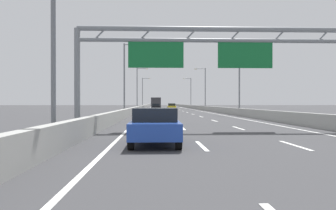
% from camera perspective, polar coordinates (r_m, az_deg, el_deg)
% --- Properties ---
extents(ground_plane, '(260.00, 260.00, 0.00)m').
position_cam_1_polar(ground_plane, '(100.59, -0.06, -0.55)').
color(ground_plane, '#38383A').
extents(lane_dash_left_1, '(0.16, 3.00, 0.01)m').
position_cam_1_polar(lane_dash_left_1, '(13.24, 5.59, -6.75)').
color(lane_dash_left_1, white).
rests_on(lane_dash_left_1, ground_plane).
extents(lane_dash_left_2, '(0.16, 3.00, 0.01)m').
position_cam_1_polar(lane_dash_left_2, '(22.15, 2.47, -3.87)').
color(lane_dash_left_2, white).
rests_on(lane_dash_left_2, ground_plane).
extents(lane_dash_left_3, '(0.16, 3.00, 0.01)m').
position_cam_1_polar(lane_dash_left_3, '(31.11, 1.16, -2.64)').
color(lane_dash_left_3, white).
rests_on(lane_dash_left_3, ground_plane).
extents(lane_dash_left_4, '(0.16, 3.00, 0.01)m').
position_cam_1_polar(lane_dash_left_4, '(40.09, 0.43, -1.96)').
color(lane_dash_left_4, white).
rests_on(lane_dash_left_4, ground_plane).
extents(lane_dash_left_5, '(0.16, 3.00, 0.01)m').
position_cam_1_polar(lane_dash_left_5, '(49.07, -0.03, -1.53)').
color(lane_dash_left_5, white).
rests_on(lane_dash_left_5, ground_plane).
extents(lane_dash_left_6, '(0.16, 3.00, 0.01)m').
position_cam_1_polar(lane_dash_left_6, '(58.06, -0.35, -1.23)').
color(lane_dash_left_6, white).
rests_on(lane_dash_left_6, ground_plane).
extents(lane_dash_left_7, '(0.16, 3.00, 0.01)m').
position_cam_1_polar(lane_dash_left_7, '(67.06, -0.58, -1.01)').
color(lane_dash_left_7, white).
rests_on(lane_dash_left_7, ground_plane).
extents(lane_dash_left_8, '(0.16, 3.00, 0.01)m').
position_cam_1_polar(lane_dash_left_8, '(76.05, -0.76, -0.85)').
color(lane_dash_left_8, white).
rests_on(lane_dash_left_8, ground_plane).
extents(lane_dash_left_9, '(0.16, 3.00, 0.01)m').
position_cam_1_polar(lane_dash_left_9, '(85.05, -0.90, -0.72)').
color(lane_dash_left_9, white).
rests_on(lane_dash_left_9, ground_plane).
extents(lane_dash_left_10, '(0.16, 3.00, 0.01)m').
position_cam_1_polar(lane_dash_left_10, '(94.05, -1.01, -0.61)').
color(lane_dash_left_10, white).
rests_on(lane_dash_left_10, ground_plane).
extents(lane_dash_left_11, '(0.16, 3.00, 0.01)m').
position_cam_1_polar(lane_dash_left_11, '(103.04, -1.11, -0.52)').
color(lane_dash_left_11, white).
rests_on(lane_dash_left_11, ground_plane).
extents(lane_dash_left_12, '(0.16, 3.00, 0.01)m').
position_cam_1_polar(lane_dash_left_12, '(112.04, -1.19, -0.45)').
color(lane_dash_left_12, white).
rests_on(lane_dash_left_12, ground_plane).
extents(lane_dash_left_13, '(0.16, 3.00, 0.01)m').
position_cam_1_polar(lane_dash_left_13, '(121.04, -1.25, -0.39)').
color(lane_dash_left_13, white).
rests_on(lane_dash_left_13, ground_plane).
extents(lane_dash_left_14, '(0.16, 3.00, 0.01)m').
position_cam_1_polar(lane_dash_left_14, '(130.04, -1.31, -0.33)').
color(lane_dash_left_14, white).
rests_on(lane_dash_left_14, ground_plane).
extents(lane_dash_left_15, '(0.16, 3.00, 0.01)m').
position_cam_1_polar(lane_dash_left_15, '(139.04, -1.36, -0.28)').
color(lane_dash_left_15, white).
rests_on(lane_dash_left_15, ground_plane).
extents(lane_dash_left_16, '(0.16, 3.00, 0.01)m').
position_cam_1_polar(lane_dash_left_16, '(148.03, -1.40, -0.24)').
color(lane_dash_left_16, white).
rests_on(lane_dash_left_16, ground_plane).
extents(lane_dash_left_17, '(0.16, 3.00, 0.01)m').
position_cam_1_polar(lane_dash_left_17, '(157.03, -1.44, -0.21)').
color(lane_dash_left_17, white).
rests_on(lane_dash_left_17, ground_plane).
extents(lane_dash_right_1, '(0.16, 3.00, 0.01)m').
position_cam_1_polar(lane_dash_right_1, '(14.17, 20.27, -6.30)').
color(lane_dash_right_1, white).
rests_on(lane_dash_right_1, ground_plane).
extents(lane_dash_right_2, '(0.16, 3.00, 0.01)m').
position_cam_1_polar(lane_dash_right_2, '(22.72, 11.58, -3.77)').
color(lane_dash_right_2, white).
rests_on(lane_dash_right_2, ground_plane).
extents(lane_dash_right_3, '(0.16, 3.00, 0.01)m').
position_cam_1_polar(lane_dash_right_3, '(31.52, 7.71, -2.60)').
color(lane_dash_right_3, white).
rests_on(lane_dash_right_3, ground_plane).
extents(lane_dash_right_4, '(0.16, 3.00, 0.01)m').
position_cam_1_polar(lane_dash_right_4, '(40.40, 5.54, -1.94)').
color(lane_dash_right_4, white).
rests_on(lane_dash_right_4, ground_plane).
extents(lane_dash_right_5, '(0.16, 3.00, 0.01)m').
position_cam_1_polar(lane_dash_right_5, '(49.33, 4.15, -1.52)').
color(lane_dash_right_5, white).
rests_on(lane_dash_right_5, ground_plane).
extents(lane_dash_right_6, '(0.16, 3.00, 0.01)m').
position_cam_1_polar(lane_dash_right_6, '(58.28, 3.19, -1.23)').
color(lane_dash_right_6, white).
rests_on(lane_dash_right_6, ground_plane).
extents(lane_dash_right_7, '(0.16, 3.00, 0.01)m').
position_cam_1_polar(lane_dash_right_7, '(67.25, 2.49, -1.01)').
color(lane_dash_right_7, white).
rests_on(lane_dash_right_7, ground_plane).
extents(lane_dash_right_8, '(0.16, 3.00, 0.01)m').
position_cam_1_polar(lane_dash_right_8, '(76.22, 1.95, -0.84)').
color(lane_dash_right_8, white).
rests_on(lane_dash_right_8, ground_plane).
extents(lane_dash_right_9, '(0.16, 3.00, 0.01)m').
position_cam_1_polar(lane_dash_right_9, '(85.20, 1.52, -0.71)').
color(lane_dash_right_9, white).
rests_on(lane_dash_right_9, ground_plane).
extents(lane_dash_right_10, '(0.16, 3.00, 0.01)m').
position_cam_1_polar(lane_dash_right_10, '(94.18, 1.18, -0.61)').
color(lane_dash_right_10, white).
rests_on(lane_dash_right_10, ground_plane).
extents(lane_dash_right_11, '(0.16, 3.00, 0.01)m').
position_cam_1_polar(lane_dash_right_11, '(103.17, 0.89, -0.52)').
color(lane_dash_right_11, white).
rests_on(lane_dash_right_11, ground_plane).
extents(lane_dash_right_12, '(0.16, 3.00, 0.01)m').
position_cam_1_polar(lane_dash_right_12, '(112.15, 0.65, -0.45)').
color(lane_dash_right_12, white).
rests_on(lane_dash_right_12, ground_plane).
extents(lane_dash_right_13, '(0.16, 3.00, 0.01)m').
position_cam_1_polar(lane_dash_right_13, '(121.14, 0.45, -0.39)').
color(lane_dash_right_13, white).
rests_on(lane_dash_right_13, ground_plane).
extents(lane_dash_right_14, '(0.16, 3.00, 0.01)m').
position_cam_1_polar(lane_dash_right_14, '(130.14, 0.28, -0.33)').
color(lane_dash_right_14, white).
rests_on(lane_dash_right_14, ground_plane).
extents(lane_dash_right_15, '(0.16, 3.00, 0.01)m').
position_cam_1_polar(lane_dash_right_15, '(139.13, 0.12, -0.28)').
color(lane_dash_right_15, white).
rests_on(lane_dash_right_15, ground_plane).
extents(lane_dash_right_16, '(0.16, 3.00, 0.01)m').
position_cam_1_polar(lane_dash_right_16, '(148.12, -0.01, -0.24)').
color(lane_dash_right_16, white).
rests_on(lane_dash_right_16, ground_plane).
extents(lane_dash_right_17, '(0.16, 3.00, 0.01)m').
position_cam_1_polar(lane_dash_right_17, '(157.11, -0.13, -0.21)').
color(lane_dash_right_17, white).
rests_on(lane_dash_right_17, ground_plane).
extents(edge_line_left, '(0.16, 176.00, 0.01)m').
position_cam_1_polar(edge_line_left, '(88.55, -3.18, -0.67)').
color(edge_line_left, white).
rests_on(edge_line_left, ground_plane).
extents(edge_line_right, '(0.16, 176.00, 0.01)m').
position_cam_1_polar(edge_line_right, '(88.97, 3.60, -0.67)').
color(edge_line_right, white).
rests_on(edge_line_right, ground_plane).
extents(barrier_left, '(0.45, 220.00, 0.95)m').
position_cam_1_polar(barrier_left, '(110.57, -3.82, -0.22)').
color(barrier_left, '#9E9E99').
rests_on(barrier_left, ground_plane).
extents(barrier_right, '(0.45, 220.00, 0.95)m').
position_cam_1_polar(barrier_right, '(111.01, 3.32, -0.21)').
color(barrier_right, '#9E9E99').
rests_on(barrier_right, ground_plane).
extents(sign_gantry, '(17.03, 0.36, 6.36)m').
position_cam_1_polar(sign_gantry, '(21.66, 7.01, 8.85)').
color(sign_gantry, gray).
rests_on(sign_gantry, ground_plane).
extents(streetlamp_left_near, '(2.58, 0.28, 9.50)m').
position_cam_1_polar(streetlamp_left_near, '(15.10, -17.62, 14.73)').
color(streetlamp_left_near, slate).
rests_on(streetlamp_left_near, ground_plane).
extents(streetlamp_left_mid, '(2.58, 0.28, 9.50)m').
position_cam_1_polar(streetlamp_left_mid, '(46.06, -6.97, 5.06)').
color(streetlamp_left_mid, slate).
rests_on(streetlamp_left_mid, ground_plane).
extents(streetlamp_right_mid, '(2.58, 0.28, 9.50)m').
position_cam_1_polar(streetlamp_right_mid, '(47.19, 11.47, 4.94)').
color(streetlamp_right_mid, slate).
rests_on(streetlamp_right_mid, ground_plane).
extents(streetlamp_left_far, '(2.58, 0.28, 9.50)m').
position_cam_1_polar(streetlamp_left_far, '(77.56, -4.98, 3.16)').
color(streetlamp_left_far, slate).
rests_on(streetlamp_left_far, ground_plane).
extents(streetlamp_right_far, '(2.58, 0.28, 9.50)m').
position_cam_1_polar(streetlamp_right_far, '(78.25, 6.03, 3.13)').
color(streetlamp_right_far, slate).
rests_on(streetlamp_right_far, ground_plane).
extents(streetlamp_left_distant, '(2.58, 0.28, 9.50)m').
position_cam_1_polar(streetlamp_left_distant, '(109.15, -4.14, 2.36)').
color(streetlamp_left_distant, slate).
rests_on(streetlamp_left_distant, ground_plane).
extents(streetlamp_right_distant, '(2.58, 0.28, 9.50)m').
position_cam_1_polar(streetlamp_right_distant, '(109.63, 3.69, 2.35)').
color(streetlamp_right_distant, slate).
rests_on(streetlamp_right_distant, ground_plane).
extents(yellow_car, '(1.76, 4.59, 1.49)m').
position_cam_1_polar(yellow_car, '(76.66, 0.61, -0.27)').
color(yellow_car, yellow).
rests_on(yellow_car, ground_plane).
extents(black_car, '(1.73, 4.47, 1.45)m').
position_cam_1_polar(black_car, '(72.08, -2.01, -0.33)').
color(black_car, black).
rests_on(black_car, ground_plane).
extents(blue_car, '(1.89, 4.12, 1.44)m').
position_cam_1_polar(blue_car, '(13.55, -2.19, -3.46)').
color(blue_car, '#2347AD').
rests_on(blue_car, ground_plane).
extents(orange_car, '(1.70, 4.33, 1.37)m').
position_cam_1_polar(orange_car, '(101.83, -2.11, -0.13)').
color(orange_car, orange).
rests_on(orange_car, ground_plane).
extents(box_truck, '(2.48, 8.83, 2.95)m').
position_cam_1_polar(box_truck, '(89.77, -2.01, 0.37)').
color(box_truck, '#194799').
rests_on(box_truck, ground_plane).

